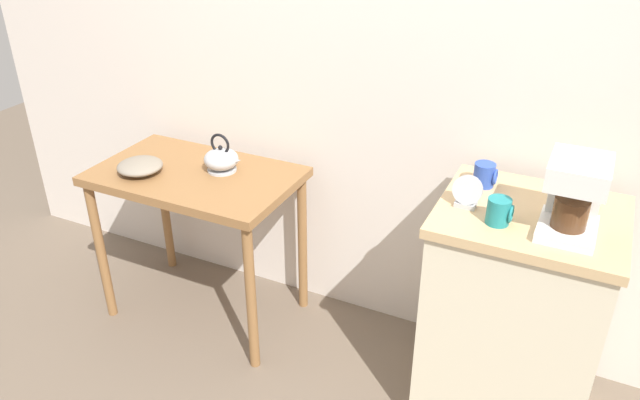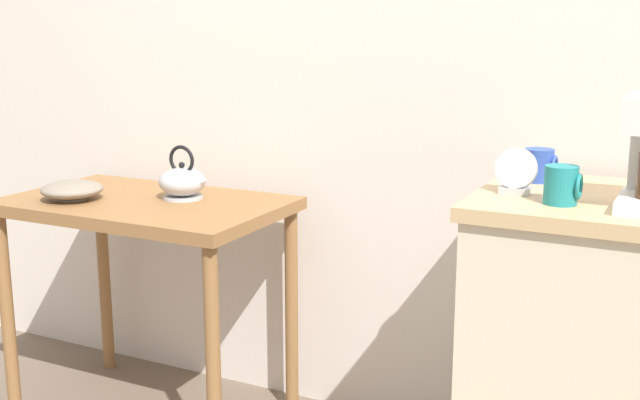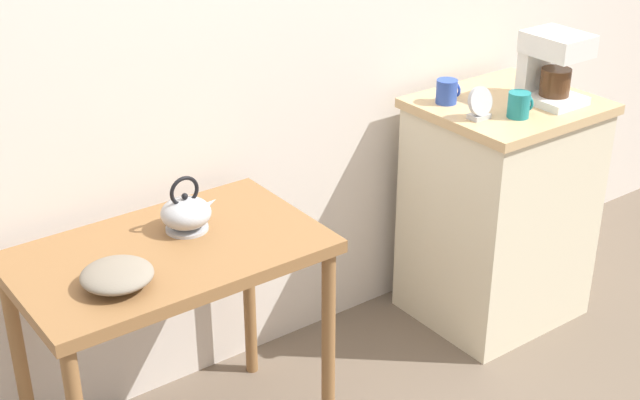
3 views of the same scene
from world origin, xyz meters
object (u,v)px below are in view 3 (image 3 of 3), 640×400
(mug_blue, at_px, (447,91))
(mug_dark_teal, at_px, (519,105))
(table_clock, at_px, (480,105))
(teakettle, at_px, (187,213))
(bowl_stoneware, at_px, (117,275))
(coffee_maker, at_px, (550,64))

(mug_blue, distance_m, mug_dark_teal, 0.28)
(table_clock, bearing_deg, teakettle, 173.85)
(bowl_stoneware, height_order, coffee_maker, coffee_maker)
(coffee_maker, bearing_deg, mug_dark_teal, -165.19)
(teakettle, xyz_separation_m, coffee_maker, (1.44, -0.13, 0.23))
(teakettle, height_order, table_clock, table_clock)
(bowl_stoneware, relative_size, mug_dark_teal, 2.17)
(teakettle, bearing_deg, mug_blue, 3.45)
(bowl_stoneware, distance_m, teakettle, 0.36)
(teakettle, relative_size, mug_blue, 2.11)
(mug_dark_teal, bearing_deg, table_clock, 150.99)
(mug_blue, relative_size, mug_dark_teal, 0.97)
(coffee_maker, height_order, table_clock, coffee_maker)
(teakettle, distance_m, mug_blue, 1.14)
(teakettle, xyz_separation_m, table_clock, (1.11, -0.12, 0.14))
(coffee_maker, relative_size, mug_blue, 2.93)
(bowl_stoneware, height_order, table_clock, table_clock)
(mug_blue, height_order, mug_dark_teal, mug_dark_teal)
(bowl_stoneware, bearing_deg, mug_blue, 9.71)
(teakettle, relative_size, mug_dark_teal, 2.05)
(bowl_stoneware, height_order, mug_dark_teal, mug_dark_teal)
(bowl_stoneware, distance_m, coffee_maker, 1.77)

